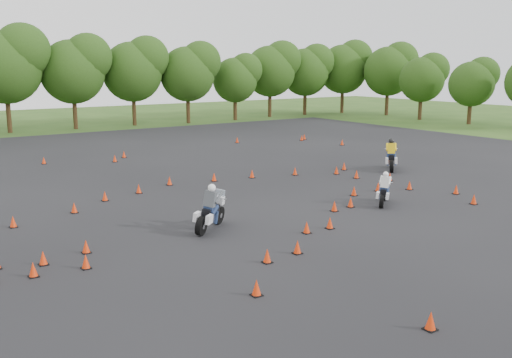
% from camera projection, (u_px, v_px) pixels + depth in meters
% --- Properties ---
extents(ground, '(140.00, 140.00, 0.00)m').
position_uv_depth(ground, '(311.00, 224.00, 23.33)').
color(ground, '#2D5119').
rests_on(ground, ground).
extents(asphalt_pad, '(62.00, 62.00, 0.00)m').
position_uv_depth(asphalt_pad, '(233.00, 196.00, 28.19)').
color(asphalt_pad, black).
rests_on(asphalt_pad, ground).
extents(treeline, '(86.90, 32.32, 10.71)m').
position_uv_depth(treeline, '(86.00, 85.00, 52.66)').
color(treeline, '#234212').
rests_on(treeline, ground).
extents(traffic_cones, '(36.48, 33.09, 0.45)m').
position_uv_depth(traffic_cones, '(229.00, 193.00, 27.76)').
color(traffic_cones, red).
rests_on(traffic_cones, asphalt_pad).
extents(rider_grey, '(2.41, 2.07, 1.89)m').
position_uv_depth(rider_grey, '(209.00, 206.00, 22.31)').
color(rider_grey, '#484C50').
rests_on(rider_grey, ground).
extents(rider_yellow, '(2.41, 2.34, 1.98)m').
position_uv_depth(rider_yellow, '(392.00, 154.00, 35.02)').
color(rider_yellow, yellow).
rests_on(rider_yellow, ground).
extents(rider_white, '(2.00, 1.77, 1.58)m').
position_uv_depth(rider_white, '(383.00, 188.00, 26.38)').
color(rider_white, silver).
rests_on(rider_white, ground).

